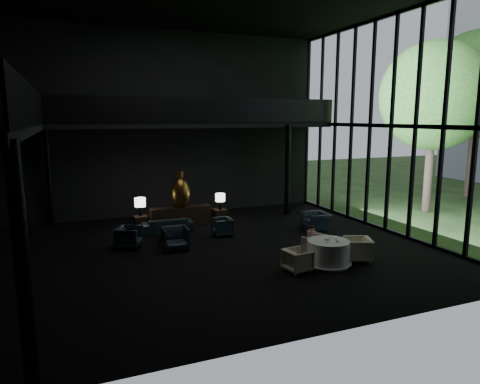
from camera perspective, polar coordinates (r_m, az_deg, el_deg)
name	(u,v)px	position (r m, az deg, el deg)	size (l,w,h in m)	color
floor	(214,251)	(14.10, -3.43, -7.88)	(14.00, 12.00, 0.02)	black
wall_back	(170,124)	(19.22, -9.34, 8.87)	(14.00, 0.04, 8.00)	black
wall_front	(317,134)	(7.97, 10.27, 7.57)	(14.00, 0.04, 8.00)	black
curtain_wall	(391,126)	(16.96, 19.53, 8.32)	(0.20, 12.00, 8.00)	black
mezzanine_back	(198,125)	(18.50, -5.58, 8.92)	(12.00, 2.00, 0.25)	black
railing_left	(34,106)	(12.77, -25.82, 10.27)	(0.06, 12.00, 1.00)	black
railing_back	(205,110)	(17.55, -4.68, 10.84)	(12.00, 0.06, 1.00)	black
column_sw	(23,270)	(7.45, -27.01, -9.23)	(0.24, 0.24, 4.00)	black
column_nw	(49,176)	(18.60, -24.15, 1.92)	(0.24, 0.24, 4.00)	black
column_ne	(288,170)	(19.17, 6.36, 2.94)	(0.24, 0.24, 4.00)	black
tree_near	(434,96)	(21.23, 24.48, 11.55)	(4.80, 4.80, 7.65)	#382D23
tree_far	(477,85)	(26.32, 29.10, 12.36)	(5.60, 5.60, 8.80)	#382D23
console	(181,216)	(17.38, -7.90, -3.21)	(2.43, 0.55, 0.77)	black
bronze_urn	(180,192)	(17.14, -7.95, 0.02)	(0.77, 0.77, 1.44)	#A9703F
side_table_left	(141,223)	(17.03, -13.07, -4.03)	(0.50, 0.50, 0.55)	black
table_lamp_left	(140,203)	(16.88, -13.18, -1.44)	(0.42, 0.42, 0.71)	black
side_table_right	(220,216)	(17.70, -2.74, -3.21)	(0.53, 0.53, 0.58)	black
table_lamp_right	(220,198)	(17.46, -2.66, -0.83)	(0.40, 0.40, 0.67)	black
sofa	(167,223)	(16.49, -9.65, -4.16)	(1.72, 0.50, 0.67)	black
lounge_armchair_west	(129,236)	(14.81, -14.62, -5.70)	(0.78, 0.73, 0.80)	black
lounge_armchair_east	(222,227)	(15.81, -2.36, -4.64)	(0.65, 0.61, 0.67)	black
lounge_armchair_south	(175,236)	(14.28, -8.64, -5.87)	(0.87, 0.82, 0.90)	black
window_armchair	(316,219)	(16.93, 10.11, -3.58)	(0.92, 0.60, 0.80)	black
coffee_table	(173,236)	(15.26, -8.94, -5.86)	(0.86, 0.86, 0.38)	black
dining_table	(328,254)	(12.96, 11.65, -8.16)	(1.40, 1.40, 0.75)	white
dining_chair_north	(317,245)	(13.66, 10.26, -7.01)	(0.71, 0.66, 0.73)	beige
dining_chair_east	(358,248)	(13.53, 15.40, -7.20)	(0.79, 0.74, 0.81)	beige
dining_chair_west	(298,260)	(12.34, 7.71, -9.01)	(0.62, 0.59, 0.64)	beige
child	(311,234)	(13.55, 9.49, -5.54)	(0.26, 0.26, 0.56)	pink
plate_a	(327,241)	(12.73, 11.57, -6.47)	(0.24, 0.24, 0.02)	white
plate_b	(332,238)	(13.13, 12.13, -5.99)	(0.22, 0.22, 0.01)	white
saucer	(337,240)	(12.92, 12.87, -6.28)	(0.16, 0.16, 0.01)	white
coffee_cup	(337,239)	(12.88, 12.75, -6.17)	(0.08, 0.08, 0.06)	white
cereal_bowl	(327,239)	(12.85, 11.51, -6.18)	(0.15, 0.15, 0.07)	white
cream_pot	(337,241)	(12.70, 12.82, -6.44)	(0.06, 0.06, 0.07)	#99999E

